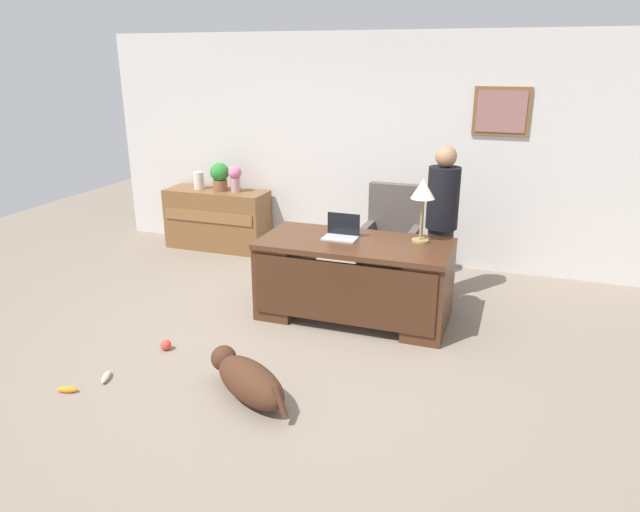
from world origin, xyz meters
TOP-DOWN VIEW (x-y plane):
  - ground_plane at (0.00, 0.00)m, footprint 12.00×12.00m
  - back_wall at (0.01, 2.60)m, footprint 7.00×0.16m
  - desk at (0.34, 0.72)m, footprint 1.79×0.86m
  - credenza at (-1.98, 2.25)m, footprint 1.35×0.50m
  - armchair at (0.47, 1.74)m, footprint 0.60×0.59m
  - person_standing at (1.02, 1.51)m, footprint 0.32×0.32m
  - dog_lying at (0.00, -0.90)m, footprint 0.82×0.64m
  - laptop at (0.18, 0.81)m, footprint 0.32×0.22m
  - desk_lamp at (0.91, 0.93)m, footprint 0.22×0.22m
  - vase_with_flowers at (-1.69, 2.25)m, footprint 0.17×0.17m
  - vase_empty at (-2.22, 2.25)m, footprint 0.13×0.13m
  - potted_plant at (-1.91, 2.25)m, footprint 0.24×0.24m
  - dog_toy_ball at (-1.00, -0.46)m, footprint 0.09×0.09m
  - dog_toy_bone at (-1.32, -1.29)m, footprint 0.16×0.09m
  - dog_toy_plush at (-1.17, -1.04)m, footprint 0.11×0.19m

SIDE VIEW (x-z plane):
  - ground_plane at x=0.00m, z-range 0.00..0.00m
  - dog_toy_bone at x=-1.32m, z-range 0.00..0.05m
  - dog_toy_plush at x=-1.17m, z-range 0.00..0.05m
  - dog_toy_ball at x=-1.00m, z-range 0.00..0.09m
  - dog_lying at x=0.00m, z-range 0.00..0.30m
  - credenza at x=-1.98m, z-range 0.00..0.78m
  - desk at x=0.34m, z-range 0.03..0.81m
  - armchair at x=0.47m, z-range -0.06..1.04m
  - person_standing at x=1.02m, z-range 0.02..1.62m
  - laptop at x=0.18m, z-range 0.72..0.94m
  - vase_empty at x=-2.22m, z-range 0.78..1.00m
  - vase_with_flowers at x=-1.69m, z-range 0.80..1.14m
  - potted_plant at x=-1.91m, z-range 0.79..1.15m
  - desk_lamp at x=0.91m, z-range 0.94..1.54m
  - back_wall at x=0.01m, z-range 0.00..2.70m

